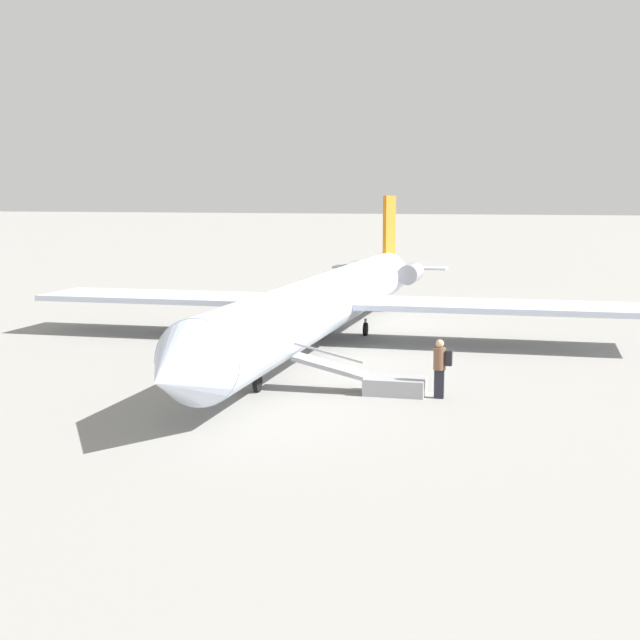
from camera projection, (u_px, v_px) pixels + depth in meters
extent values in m
plane|color=gray|center=(327.00, 345.00, 35.49)|extent=(600.00, 600.00, 0.00)
cylinder|color=silver|center=(327.00, 301.00, 35.25)|extent=(27.67, 5.70, 2.27)
cone|color=silver|center=(176.00, 373.00, 20.78)|extent=(2.75, 2.51, 2.22)
cone|color=silver|center=(391.00, 271.00, 49.94)|extent=(3.20, 2.57, 2.22)
cube|color=orange|center=(389.00, 229.00, 49.05)|extent=(3.17, 0.58, 3.62)
cube|color=silver|center=(390.00, 267.00, 49.64)|extent=(2.14, 6.46, 0.11)
cube|color=silver|center=(507.00, 307.00, 34.94)|extent=(5.05, 11.96, 0.23)
cube|color=silver|center=(178.00, 297.00, 38.26)|extent=(5.05, 11.96, 0.23)
cylinder|color=gray|center=(411.00, 273.00, 46.55)|extent=(2.82, 1.35, 1.02)
cylinder|color=gray|center=(352.00, 272.00, 47.31)|extent=(2.82, 1.35, 1.02)
cylinder|color=black|center=(257.00, 383.00, 26.82)|extent=(0.57, 0.21, 0.56)
cylinder|color=gray|center=(257.00, 371.00, 26.77)|extent=(0.10, 0.10, 0.18)
cylinder|color=black|center=(365.00, 329.00, 37.86)|extent=(0.57, 0.21, 0.56)
cylinder|color=gray|center=(366.00, 321.00, 37.81)|extent=(0.10, 0.10, 0.18)
cylinder|color=black|center=(319.00, 328.00, 38.35)|extent=(0.57, 0.21, 0.56)
cylinder|color=gray|center=(319.00, 319.00, 38.30)|extent=(0.10, 0.10, 0.18)
cube|color=#99999E|center=(395.00, 386.00, 26.51)|extent=(1.32, 1.92, 0.50)
cube|color=#99999E|center=(330.00, 366.00, 26.92)|extent=(1.17, 2.32, 0.64)
cube|color=#99999E|center=(326.00, 352.00, 26.42)|extent=(0.34, 2.20, 0.58)
cube|color=#23232D|center=(439.00, 384.00, 25.97)|extent=(0.23, 0.30, 0.85)
cylinder|color=brown|center=(440.00, 359.00, 25.87)|extent=(0.36, 0.36, 0.65)
sphere|color=tan|center=(440.00, 344.00, 25.81)|extent=(0.24, 0.24, 0.24)
cube|color=black|center=(449.00, 358.00, 25.80)|extent=(0.30, 0.21, 0.44)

